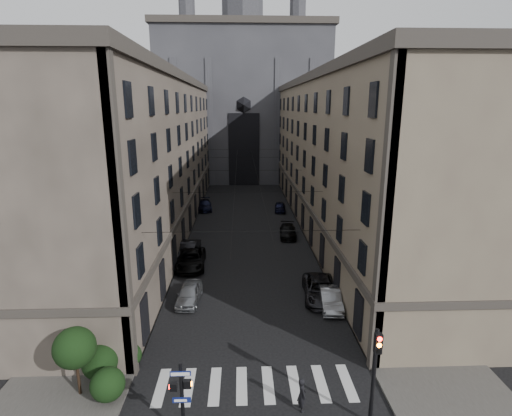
{
  "coord_description": "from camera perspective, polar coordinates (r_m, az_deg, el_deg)",
  "views": [
    {
      "loc": [
        -0.69,
        -14.32,
        15.24
      ],
      "look_at": [
        0.4,
        13.73,
        8.08
      ],
      "focal_mm": 28.0,
      "sensor_mm": 36.0,
      "label": 1
    }
  ],
  "objects": [
    {
      "name": "car_left_midfar",
      "position": [
        39.65,
        -9.28,
        -7.24
      ],
      "size": [
        2.9,
        5.88,
        1.6
      ],
      "primitive_type": "imported",
      "rotation": [
        0.0,
        0.0,
        0.04
      ],
      "color": "black",
      "rests_on": "ground"
    },
    {
      "name": "car_left_near",
      "position": [
        33.01,
        -9.52,
        -11.96
      ],
      "size": [
        2.04,
        4.44,
        1.47
      ],
      "primitive_type": "imported",
      "rotation": [
        0.0,
        0.0,
        -0.07
      ],
      "color": "gray",
      "rests_on": "ground"
    },
    {
      "name": "gothic_tower",
      "position": [
        89.32,
        -1.85,
        15.95
      ],
      "size": [
        35.0,
        23.0,
        58.0
      ],
      "color": "#2D2D33",
      "rests_on": "ground"
    },
    {
      "name": "car_right_near",
      "position": [
        32.39,
        10.56,
        -12.58
      ],
      "size": [
        1.89,
        4.51,
        1.45
      ],
      "primitive_type": "imported",
      "rotation": [
        0.0,
        0.0,
        -0.08
      ],
      "color": "gray",
      "rests_on": "ground"
    },
    {
      "name": "car_left_midnear",
      "position": [
        42.18,
        -9.64,
        -5.91
      ],
      "size": [
        2.23,
        5.03,
        1.6
      ],
      "primitive_type": "imported",
      "rotation": [
        0.0,
        0.0,
        -0.11
      ],
      "color": "black",
      "rests_on": "ground"
    },
    {
      "name": "zebra_crossing",
      "position": [
        24.62,
        -0.15,
        -23.92
      ],
      "size": [
        11.0,
        3.2,
        0.01
      ],
      "primitive_type": "cube",
      "color": "beige",
      "rests_on": "ground"
    },
    {
      "name": "car_right_far",
      "position": [
        59.6,
        3.45,
        0.14
      ],
      "size": [
        1.9,
        4.05,
        1.34
      ],
      "primitive_type": "imported",
      "rotation": [
        0.0,
        0.0,
        -0.08
      ],
      "color": "black",
      "rests_on": "ground"
    },
    {
      "name": "shrub_cluster",
      "position": [
        24.87,
        -21.98,
        -19.55
      ],
      "size": [
        3.9,
        4.4,
        3.9
      ],
      "color": "black",
      "rests_on": "sidewalk_left"
    },
    {
      "name": "pedestrian",
      "position": [
        22.67,
        6.56,
        -24.94
      ],
      "size": [
        0.57,
        0.75,
        1.85
      ],
      "primitive_type": "imported",
      "rotation": [
        0.0,
        0.0,
        1.77
      ],
      "color": "black",
      "rests_on": "ground"
    },
    {
      "name": "tram_wires",
      "position": [
        50.59,
        -1.42,
        5.22
      ],
      "size": [
        14.0,
        60.0,
        0.43
      ],
      "color": "black",
      "rests_on": "ground"
    },
    {
      "name": "traffic_light_right",
      "position": [
        21.12,
        16.64,
        -20.82
      ],
      "size": [
        0.34,
        0.5,
        5.2
      ],
      "color": "black",
      "rests_on": "ground"
    },
    {
      "name": "building_left",
      "position": [
        52.25,
        -16.47,
        7.26
      ],
      "size": [
        13.6,
        60.6,
        18.85
      ],
      "color": "#453D34",
      "rests_on": "ground"
    },
    {
      "name": "building_right",
      "position": [
        52.6,
        13.49,
        7.49
      ],
      "size": [
        13.6,
        60.6,
        18.85
      ],
      "color": "brown",
      "rests_on": "ground"
    },
    {
      "name": "sidewalk_left",
      "position": [
        53.46,
        -12.71,
        -2.52
      ],
      "size": [
        7.0,
        80.0,
        0.15
      ],
      "primitive_type": "cube",
      "color": "#383533",
      "rests_on": "ground"
    },
    {
      "name": "pedestrian_signal_left",
      "position": [
        20.62,
        -10.57,
        -24.76
      ],
      "size": [
        1.02,
        0.38,
        4.0
      ],
      "color": "black",
      "rests_on": "ground"
    },
    {
      "name": "car_right_midfar",
      "position": [
        48.1,
        4.59,
        -3.34
      ],
      "size": [
        2.29,
        4.89,
        1.38
      ],
      "primitive_type": "imported",
      "rotation": [
        0.0,
        0.0,
        -0.08
      ],
      "color": "black",
      "rests_on": "ground"
    },
    {
      "name": "sidewalk_right",
      "position": [
        53.73,
        9.9,
        -2.3
      ],
      "size": [
        7.0,
        80.0,
        0.15
      ],
      "primitive_type": "cube",
      "color": "#383533",
      "rests_on": "ground"
    },
    {
      "name": "car_right_midnear",
      "position": [
        33.53,
        9.17,
        -11.4
      ],
      "size": [
        3.13,
        5.94,
        1.59
      ],
      "primitive_type": "imported",
      "rotation": [
        0.0,
        0.0,
        -0.09
      ],
      "color": "black",
      "rests_on": "ground"
    },
    {
      "name": "car_left_far",
      "position": [
        60.88,
        -7.35,
        0.42
      ],
      "size": [
        2.66,
        5.3,
        1.48
      ],
      "primitive_type": "imported",
      "rotation": [
        0.0,
        0.0,
        0.12
      ],
      "color": "black",
      "rests_on": "ground"
    }
  ]
}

